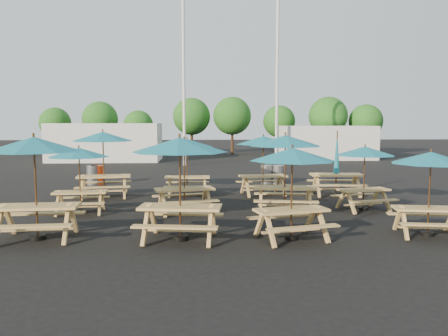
{
  "coord_description": "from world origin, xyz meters",
  "views": [
    {
      "loc": [
        -0.84,
        -15.06,
        2.8
      ],
      "look_at": [
        0.0,
        1.5,
        1.1
      ],
      "focal_mm": 35.0,
      "sensor_mm": 36.0,
      "label": 1
    }
  ],
  "objects_px": {
    "picnic_unit_6": "(292,159)",
    "picnic_unit_9": "(431,162)",
    "waste_bin_1": "(93,175)",
    "waste_bin_3": "(278,175)",
    "picnic_unit_8": "(263,144)",
    "picnic_unit_5": "(187,146)",
    "picnic_unit_7": "(285,145)",
    "waste_bin_0": "(97,175)",
    "picnic_unit_0": "(34,150)",
    "picnic_unit_3": "(180,151)",
    "picnic_unit_2": "(103,140)",
    "waste_bin_2": "(267,174)",
    "picnic_unit_4": "(184,148)",
    "picnic_unit_10": "(365,155)",
    "picnic_unit_1": "(79,156)",
    "picnic_unit_11": "(336,169)"
  },
  "relations": [
    {
      "from": "picnic_unit_1",
      "to": "picnic_unit_0",
      "type": "bearing_deg",
      "value": -98.23
    },
    {
      "from": "picnic_unit_3",
      "to": "picnic_unit_11",
      "type": "distance_m",
      "value": 8.59
    },
    {
      "from": "waste_bin_0",
      "to": "waste_bin_1",
      "type": "height_order",
      "value": "same"
    },
    {
      "from": "picnic_unit_2",
      "to": "waste_bin_2",
      "type": "distance_m",
      "value": 7.73
    },
    {
      "from": "picnic_unit_10",
      "to": "waste_bin_2",
      "type": "distance_m",
      "value": 6.85
    },
    {
      "from": "picnic_unit_7",
      "to": "waste_bin_0",
      "type": "bearing_deg",
      "value": 145.35
    },
    {
      "from": "picnic_unit_5",
      "to": "picnic_unit_6",
      "type": "relative_size",
      "value": 0.89
    },
    {
      "from": "picnic_unit_0",
      "to": "picnic_unit_3",
      "type": "height_order",
      "value": "picnic_unit_0"
    },
    {
      "from": "picnic_unit_6",
      "to": "picnic_unit_8",
      "type": "relative_size",
      "value": 1.03
    },
    {
      "from": "picnic_unit_3",
      "to": "picnic_unit_8",
      "type": "height_order",
      "value": "picnic_unit_3"
    },
    {
      "from": "waste_bin_1",
      "to": "waste_bin_3",
      "type": "distance_m",
      "value": 8.51
    },
    {
      "from": "picnic_unit_0",
      "to": "picnic_unit_9",
      "type": "bearing_deg",
      "value": -4.5
    },
    {
      "from": "waste_bin_3",
      "to": "picnic_unit_6",
      "type": "bearing_deg",
      "value": -98.14
    },
    {
      "from": "picnic_unit_6",
      "to": "picnic_unit_8",
      "type": "xyz_separation_m",
      "value": [
        0.24,
        6.58,
        0.07
      ]
    },
    {
      "from": "picnic_unit_5",
      "to": "picnic_unit_8",
      "type": "height_order",
      "value": "picnic_unit_8"
    },
    {
      "from": "picnic_unit_0",
      "to": "picnic_unit_8",
      "type": "relative_size",
      "value": 1.04
    },
    {
      "from": "picnic_unit_0",
      "to": "picnic_unit_5",
      "type": "xyz_separation_m",
      "value": [
        3.41,
        6.34,
        -0.25
      ]
    },
    {
      "from": "picnic_unit_3",
      "to": "waste_bin_1",
      "type": "bearing_deg",
      "value": 122.34
    },
    {
      "from": "picnic_unit_1",
      "to": "picnic_unit_2",
      "type": "relative_size",
      "value": 0.8
    },
    {
      "from": "waste_bin_1",
      "to": "picnic_unit_4",
      "type": "bearing_deg",
      "value": -55.57
    },
    {
      "from": "picnic_unit_1",
      "to": "picnic_unit_4",
      "type": "xyz_separation_m",
      "value": [
        3.24,
        -0.07,
        0.23
      ]
    },
    {
      "from": "picnic_unit_2",
      "to": "picnic_unit_8",
      "type": "relative_size",
      "value": 1.07
    },
    {
      "from": "picnic_unit_2",
      "to": "waste_bin_2",
      "type": "height_order",
      "value": "picnic_unit_2"
    },
    {
      "from": "picnic_unit_3",
      "to": "picnic_unit_9",
      "type": "xyz_separation_m",
      "value": [
        6.16,
        0.1,
        -0.32
      ]
    },
    {
      "from": "picnic_unit_11",
      "to": "waste_bin_0",
      "type": "bearing_deg",
      "value": 164.24
    },
    {
      "from": "picnic_unit_10",
      "to": "picnic_unit_11",
      "type": "distance_m",
      "value": 3.05
    },
    {
      "from": "picnic_unit_8",
      "to": "picnic_unit_9",
      "type": "height_order",
      "value": "picnic_unit_8"
    },
    {
      "from": "picnic_unit_0",
      "to": "picnic_unit_10",
      "type": "bearing_deg",
      "value": 14.95
    },
    {
      "from": "picnic_unit_5",
      "to": "picnic_unit_7",
      "type": "relative_size",
      "value": 0.88
    },
    {
      "from": "picnic_unit_7",
      "to": "waste_bin_3",
      "type": "xyz_separation_m",
      "value": [
        0.93,
        6.46,
        -1.7
      ]
    },
    {
      "from": "picnic_unit_8",
      "to": "picnic_unit_10",
      "type": "height_order",
      "value": "picnic_unit_8"
    },
    {
      "from": "picnic_unit_4",
      "to": "waste_bin_1",
      "type": "height_order",
      "value": "picnic_unit_4"
    },
    {
      "from": "picnic_unit_1",
      "to": "waste_bin_0",
      "type": "height_order",
      "value": "picnic_unit_1"
    },
    {
      "from": "picnic_unit_5",
      "to": "picnic_unit_9",
      "type": "height_order",
      "value": "picnic_unit_5"
    },
    {
      "from": "picnic_unit_8",
      "to": "picnic_unit_0",
      "type": "bearing_deg",
      "value": -143.83
    },
    {
      "from": "picnic_unit_4",
      "to": "picnic_unit_7",
      "type": "bearing_deg",
      "value": -17.05
    },
    {
      "from": "picnic_unit_3",
      "to": "picnic_unit_8",
      "type": "bearing_deg",
      "value": 73.54
    },
    {
      "from": "picnic_unit_6",
      "to": "picnic_unit_9",
      "type": "distance_m",
      "value": 3.5
    },
    {
      "from": "picnic_unit_5",
      "to": "picnic_unit_9",
      "type": "relative_size",
      "value": 1.0
    },
    {
      "from": "picnic_unit_4",
      "to": "picnic_unit_6",
      "type": "xyz_separation_m",
      "value": [
        2.7,
        -3.33,
        -0.08
      ]
    },
    {
      "from": "waste_bin_2",
      "to": "picnic_unit_3",
      "type": "bearing_deg",
      "value": -110.02
    },
    {
      "from": "picnic_unit_2",
      "to": "picnic_unit_5",
      "type": "distance_m",
      "value": 3.16
    },
    {
      "from": "picnic_unit_0",
      "to": "waste_bin_3",
      "type": "bearing_deg",
      "value": 47.4
    },
    {
      "from": "picnic_unit_3",
      "to": "picnic_unit_8",
      "type": "distance_m",
      "value": 7.12
    },
    {
      "from": "picnic_unit_5",
      "to": "picnic_unit_10",
      "type": "bearing_deg",
      "value": -29.54
    },
    {
      "from": "picnic_unit_9",
      "to": "waste_bin_1",
      "type": "xyz_separation_m",
      "value": [
        -10.62,
        9.61,
        -1.41
      ]
    },
    {
      "from": "waste_bin_3",
      "to": "picnic_unit_8",
      "type": "bearing_deg",
      "value": -110.46
    },
    {
      "from": "picnic_unit_2",
      "to": "picnic_unit_8",
      "type": "height_order",
      "value": "picnic_unit_2"
    },
    {
      "from": "waste_bin_1",
      "to": "waste_bin_2",
      "type": "xyz_separation_m",
      "value": [
        7.98,
        -0.03,
        0.0
      ]
    },
    {
      "from": "picnic_unit_4",
      "to": "picnic_unit_6",
      "type": "distance_m",
      "value": 4.29
    }
  ]
}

